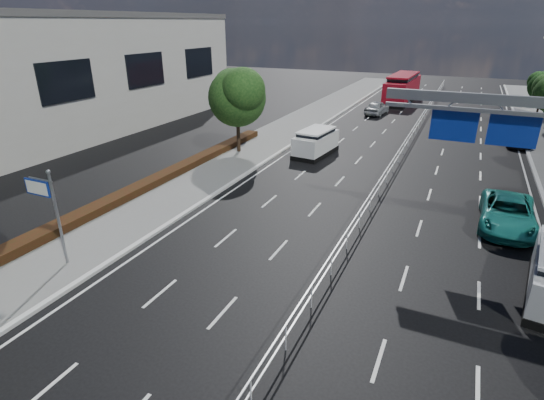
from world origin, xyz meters
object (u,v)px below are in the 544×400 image
at_px(near_car_silver, 377,108).
at_px(near_car_dark, 399,89).
at_px(white_minivan, 316,142).
at_px(parked_car_teal, 508,213).
at_px(overhead_gantry, 534,126).
at_px(parked_car_dark, 517,137).
at_px(red_bus, 402,87).
at_px(toilet_sign, 47,201).

xyz_separation_m(near_car_silver, near_car_dark, (-0.26, 16.70, -0.08)).
bearing_deg(white_minivan, parked_car_teal, -25.65).
relative_size(overhead_gantry, parked_car_dark, 2.26).
bearing_deg(near_car_silver, overhead_gantry, 119.43).
relative_size(red_bus, near_car_dark, 2.83).
xyz_separation_m(toilet_sign, overhead_gantry, (17.69, 10.05, 2.66)).
xyz_separation_m(toilet_sign, red_bus, (6.92, 47.70, -1.13)).
relative_size(white_minivan, near_car_silver, 1.08).
xyz_separation_m(toilet_sign, parked_car_teal, (17.70, 12.00, -2.18)).
xyz_separation_m(near_car_dark, parked_car_teal, (12.19, -42.56, 0.08)).
distance_m(toilet_sign, near_car_dark, 54.88).
distance_m(overhead_gantry, near_car_dark, 46.41).
bearing_deg(red_bus, white_minivan, -92.76).
relative_size(red_bus, parked_car_teal, 2.14).
distance_m(near_car_dark, parked_car_dark, 28.15).
relative_size(near_car_silver, parked_car_teal, 0.82).
relative_size(parked_car_teal, parked_car_dark, 1.21).
distance_m(parked_car_teal, parked_car_dark, 18.07).
xyz_separation_m(near_car_silver, parked_car_teal, (11.94, -25.86, -0.00)).
bearing_deg(overhead_gantry, near_car_silver, 113.21).
distance_m(white_minivan, parked_car_teal, 15.32).
bearing_deg(white_minivan, toilet_sign, -97.00).
bearing_deg(near_car_dark, white_minivan, 91.76).
bearing_deg(toilet_sign, parked_car_teal, 34.13).
bearing_deg(parked_car_teal, white_minivan, 149.34).
bearing_deg(toilet_sign, near_car_dark, 84.23).
xyz_separation_m(near_car_dark, parked_car_dark, (13.74, -24.56, -0.02)).
bearing_deg(near_car_dark, overhead_gantry, 108.45).
bearing_deg(overhead_gantry, toilet_sign, -150.40).
height_order(white_minivan, parked_car_teal, white_minivan).
height_order(toilet_sign, near_car_dark, toilet_sign).
bearing_deg(red_bus, parked_car_teal, -71.31).
height_order(toilet_sign, white_minivan, toilet_sign).
relative_size(overhead_gantry, parked_car_teal, 1.87).
relative_size(overhead_gantry, near_car_silver, 2.29).
distance_m(white_minivan, parked_car_dark, 17.64).
bearing_deg(near_car_dark, red_bus, 104.72).
distance_m(red_bus, parked_car_teal, 37.31).
relative_size(toilet_sign, near_car_dark, 1.05).
distance_m(overhead_gantry, near_car_silver, 30.64).
bearing_deg(red_bus, overhead_gantry, -72.15).
distance_m(white_minivan, near_car_dark, 34.50).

